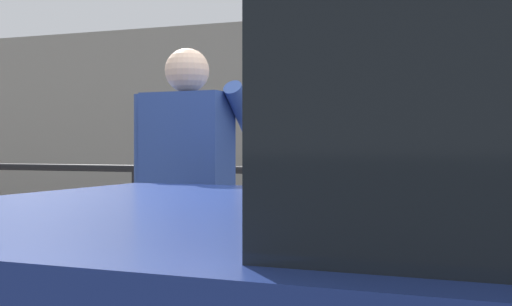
% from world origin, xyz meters
% --- Properties ---
extents(parking_meter, '(0.15, 0.16, 1.52)m').
position_xyz_m(parking_meter, '(-0.32, 0.35, 1.20)').
color(parking_meter, slate).
rests_on(parking_meter, sidewalk_curb).
extents(pedestrian_at_meter, '(0.62, 0.54, 1.62)m').
position_xyz_m(pedestrian_at_meter, '(-0.93, 0.32, 1.05)').
color(pedestrian_at_meter, '#1E233F').
rests_on(pedestrian_at_meter, sidewalk_curb).
extents(background_railing, '(24.06, 0.06, 0.98)m').
position_xyz_m(background_railing, '(0.00, 2.29, 0.85)').
color(background_railing, black).
rests_on(background_railing, sidewalk_curb).
extents(backdrop_wall, '(32.00, 0.50, 2.89)m').
position_xyz_m(backdrop_wall, '(0.00, 5.79, 1.45)').
color(backdrop_wall, gray).
rests_on(backdrop_wall, ground).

